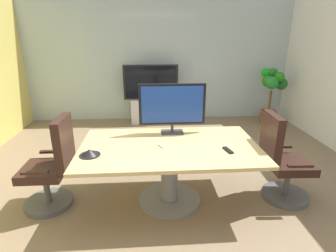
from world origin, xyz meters
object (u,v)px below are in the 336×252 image
object	(u,v)px
potted_plant	(272,91)
remote_control	(228,150)
tv_monitor	(172,106)
conference_phone	(90,153)
conference_table	(170,159)
office_chair_left	(52,171)
office_chair_right	(282,165)
wall_display_unit	(151,104)

from	to	relation	value
potted_plant	remote_control	distance (m)	3.54
tv_monitor	potted_plant	distance (m)	3.42
conference_phone	remote_control	bearing A→B (deg)	0.28
conference_table	remote_control	bearing A→B (deg)	-17.23
conference_phone	remote_control	world-z (taller)	conference_phone
office_chair_left	conference_phone	xyz separation A→B (m)	(0.49, -0.21, 0.31)
tv_monitor	office_chair_left	bearing A→B (deg)	-163.43
conference_table	remote_control	world-z (taller)	remote_control
office_chair_left	remote_control	size ratio (longest dim) A/B	6.41
conference_table	tv_monitor	xyz separation A→B (m)	(0.07, 0.43, 0.53)
office_chair_right	remote_control	distance (m)	0.79
office_chair_right	tv_monitor	distance (m)	1.51
office_chair_left	tv_monitor	xyz separation A→B (m)	(1.42, 0.42, 0.64)
tv_monitor	potted_plant	bearing A→B (deg)	44.76
office_chair_right	remote_control	world-z (taller)	office_chair_right
office_chair_right	potted_plant	world-z (taller)	potted_plant
conference_table	conference_phone	distance (m)	0.91
office_chair_left	tv_monitor	bearing A→B (deg)	106.81
office_chair_left	conference_phone	world-z (taller)	office_chair_left
office_chair_left	potted_plant	size ratio (longest dim) A/B	0.89
conference_table	potted_plant	size ratio (longest dim) A/B	1.67
conference_table	office_chair_right	distance (m)	1.36
conference_phone	remote_control	size ratio (longest dim) A/B	1.29
tv_monitor	remote_control	world-z (taller)	tv_monitor
office_chair_right	potted_plant	distance (m)	3.09
office_chair_right	wall_display_unit	size ratio (longest dim) A/B	0.83
office_chair_right	potted_plant	size ratio (longest dim) A/B	0.89
conference_table	office_chair_left	world-z (taller)	office_chair_left
potted_plant	wall_display_unit	bearing A→B (deg)	174.62
conference_table	remote_control	distance (m)	0.68
tv_monitor	conference_table	bearing A→B (deg)	-98.75
office_chair_right	conference_phone	world-z (taller)	office_chair_right
wall_display_unit	remote_control	size ratio (longest dim) A/B	7.71
wall_display_unit	office_chair_left	bearing A→B (deg)	-110.93
conference_phone	remote_control	distance (m)	1.49
office_chair_left	office_chair_right	distance (m)	2.71
conference_table	potted_plant	distance (m)	3.76
conference_phone	potted_plant	bearing A→B (deg)	42.15
potted_plant	remote_control	bearing A→B (deg)	-121.55
office_chair_left	conference_phone	distance (m)	0.62
wall_display_unit	conference_phone	size ratio (longest dim) A/B	5.95
tv_monitor	remote_control	distance (m)	0.91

